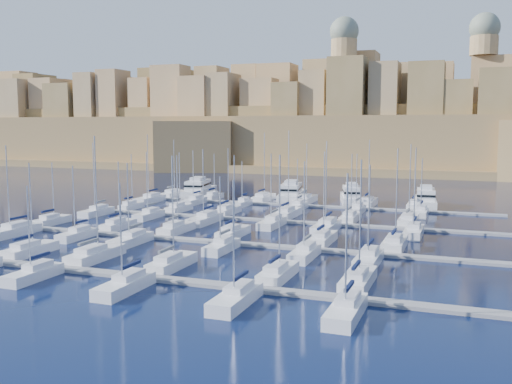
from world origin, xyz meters
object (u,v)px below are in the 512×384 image
at_px(sailboat_4, 278,273).
at_px(motor_yacht_a, 198,189).
at_px(motor_yacht_b, 291,193).
at_px(sailboat_2, 95,255).
at_px(motor_yacht_c, 351,196).
at_px(motor_yacht_d, 426,199).

distance_m(sailboat_4, motor_yacht_a, 83.67).
bearing_deg(sailboat_4, motor_yacht_b, 105.63).
xyz_separation_m(sailboat_2, motor_yacht_c, (21.59, 68.73, 0.95)).
height_order(sailboat_4, motor_yacht_c, sailboat_4).
distance_m(motor_yacht_a, motor_yacht_d, 57.16).
bearing_deg(motor_yacht_a, sailboat_2, -74.95).
xyz_separation_m(motor_yacht_b, motor_yacht_d, (31.81, -1.08, -0.00)).
relative_size(motor_yacht_b, motor_yacht_c, 1.15).
distance_m(sailboat_2, motor_yacht_a, 72.42).
xyz_separation_m(motor_yacht_b, motor_yacht_c, (15.05, -1.13, 0.00)).
height_order(motor_yacht_a, motor_yacht_b, same).
relative_size(sailboat_2, motor_yacht_a, 0.95).
distance_m(motor_yacht_b, motor_yacht_c, 15.09).
height_order(motor_yacht_a, motor_yacht_c, same).
bearing_deg(motor_yacht_b, motor_yacht_c, -4.31).
distance_m(motor_yacht_b, motor_yacht_d, 31.83).
height_order(sailboat_4, motor_yacht_b, sailboat_4).
bearing_deg(sailboat_2, motor_yacht_c, 72.56).
bearing_deg(motor_yacht_c, motor_yacht_a, 178.30).
bearing_deg(sailboat_2, motor_yacht_b, 84.65).
height_order(sailboat_4, motor_yacht_a, sailboat_4).
bearing_deg(motor_yacht_d, sailboat_2, -119.14).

